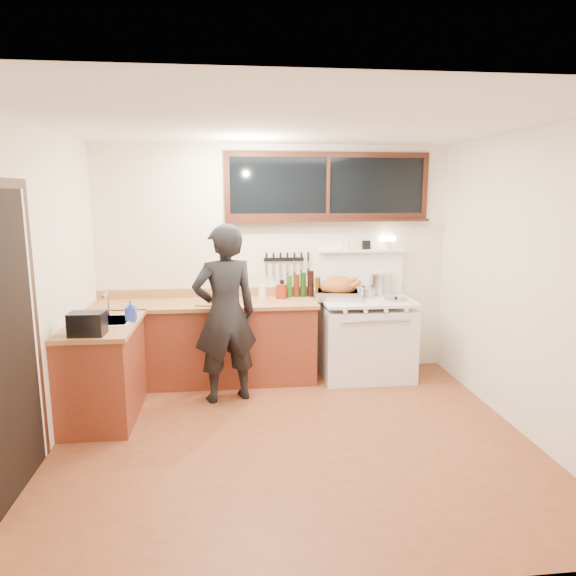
{
  "coord_description": "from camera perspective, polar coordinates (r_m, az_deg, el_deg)",
  "views": [
    {
      "loc": [
        -0.5,
        -4.07,
        2.07
      ],
      "look_at": [
        0.05,
        0.85,
        1.15
      ],
      "focal_mm": 32.0,
      "sensor_mm": 36.0,
      "label": 1
    }
  ],
  "objects": [
    {
      "name": "left_doorway",
      "position": [
        3.95,
        -28.48,
        -5.2
      ],
      "size": [
        0.02,
        1.04,
        2.17
      ],
      "color": "black",
      "rests_on": "ground"
    },
    {
      "name": "bottle_cluster",
      "position": [
        5.85,
        1.5,
        0.29
      ],
      "size": [
        0.47,
        0.07,
        0.3
      ],
      "color": "black",
      "rests_on": "counter_back"
    },
    {
      "name": "knife_strip",
      "position": [
        5.88,
        -0.26,
        3.1
      ],
      "size": [
        0.52,
        0.03,
        0.28
      ],
      "color": "black",
      "rests_on": "room_shell"
    },
    {
      "name": "room_shell",
      "position": [
        4.12,
        0.61,
        4.68
      ],
      "size": [
        4.1,
        3.6,
        2.65
      ],
      "color": "#F0E4D0",
      "rests_on": "ground"
    },
    {
      "name": "toaster",
      "position": [
        4.59,
        -21.4,
        -3.72
      ],
      "size": [
        0.29,
        0.21,
        0.2
      ],
      "color": "black",
      "rests_on": "counter_left"
    },
    {
      "name": "man",
      "position": [
        5.11,
        -7.0,
        -2.87
      ],
      "size": [
        0.75,
        0.6,
        1.78
      ],
      "color": "black",
      "rests_on": "ground"
    },
    {
      "name": "saucepan",
      "position": [
        5.89,
        8.99,
        -0.52
      ],
      "size": [
        0.16,
        0.27,
        0.11
      ],
      "color": "silver",
      "rests_on": "vintage_stove"
    },
    {
      "name": "counter_back",
      "position": [
        5.76,
        -9.15,
        -5.9
      ],
      "size": [
        2.44,
        0.64,
        1.0
      ],
      "color": "maroon",
      "rests_on": "ground"
    },
    {
      "name": "pitcher",
      "position": [
        5.74,
        -2.89,
        -0.45
      ],
      "size": [
        0.1,
        0.1,
        0.16
      ],
      "color": "white",
      "rests_on": "counter_back"
    },
    {
      "name": "cutting_board",
      "position": [
        5.51,
        -7.75,
        -1.26
      ],
      "size": [
        0.48,
        0.42,
        0.14
      ],
      "color": "#A47141",
      "rests_on": "counter_back"
    },
    {
      "name": "roast_turkey",
      "position": [
        5.74,
        5.6,
        -0.22
      ],
      "size": [
        0.56,
        0.46,
        0.26
      ],
      "color": "silver",
      "rests_on": "vintage_stove"
    },
    {
      "name": "vintage_stove",
      "position": [
        5.9,
        8.65,
        -5.35
      ],
      "size": [
        1.02,
        0.74,
        1.58
      ],
      "color": "white",
      "rests_on": "ground"
    },
    {
      "name": "stockpot",
      "position": [
        6.08,
        10.24,
        0.48
      ],
      "size": [
        0.32,
        0.32,
        0.25
      ],
      "color": "silver",
      "rests_on": "vintage_stove"
    },
    {
      "name": "pot_lid",
      "position": [
        5.78,
        11.91,
        -1.24
      ],
      "size": [
        0.33,
        0.33,
        0.04
      ],
      "color": "silver",
      "rests_on": "vintage_stove"
    },
    {
      "name": "counter_left",
      "position": [
        5.11,
        -19.84,
        -8.58
      ],
      "size": [
        0.64,
        1.09,
        0.9
      ],
      "color": "maroon",
      "rests_on": "ground"
    },
    {
      "name": "sink_unit",
      "position": [
        5.06,
        -19.7,
        -4.07
      ],
      "size": [
        0.5,
        0.45,
        0.37
      ],
      "color": "white",
      "rests_on": "counter_left"
    },
    {
      "name": "soap_bottle",
      "position": [
        4.95,
        -17.07,
        -2.43
      ],
      "size": [
        0.09,
        0.09,
        0.2
      ],
      "color": "#253DBA",
      "rests_on": "counter_left"
    },
    {
      "name": "ground_plane",
      "position": [
        4.6,
        0.57,
        -16.38
      ],
      "size": [
        4.0,
        3.5,
        0.02
      ],
      "primitive_type": "cube",
      "color": "brown"
    },
    {
      "name": "coffee_tin",
      "position": [
        5.75,
        -0.74,
        -0.4
      ],
      "size": [
        0.13,
        0.11,
        0.16
      ],
      "color": "maroon",
      "rests_on": "counter_back"
    },
    {
      "name": "back_window",
      "position": [
        5.89,
        4.47,
        10.44
      ],
      "size": [
        2.32,
        0.13,
        0.77
      ],
      "color": "black",
      "rests_on": "room_shell"
    }
  ]
}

